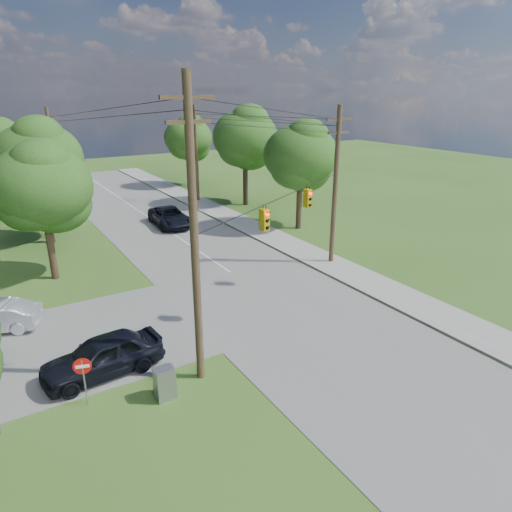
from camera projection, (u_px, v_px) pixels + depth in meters
ground at (295, 350)px, 21.10m from camera, size 140.00×140.00×0.00m
main_road at (272, 300)px, 26.08m from camera, size 10.00×100.00×0.03m
sidewalk_east at (359, 276)px, 29.36m from camera, size 2.60×100.00×0.12m
pole_sw at (194, 235)px, 17.03m from camera, size 2.00×0.32×12.00m
pole_ne at (335, 185)px, 30.01m from camera, size 2.00×0.32×10.50m
pole_north_e at (196, 153)px, 47.76m from camera, size 2.00×0.32×10.00m
pole_north_w at (55, 164)px, 40.94m from camera, size 2.00×0.32×10.00m
power_lines at (208, 128)px, 27.96m from camera, size 13.93×29.62×4.93m
traffic_signals at (288, 208)px, 24.02m from camera, size 4.91×3.27×1.05m
tree_w_near at (41, 187)px, 27.17m from camera, size 6.00×6.00×8.40m
tree_w_mid at (39, 158)px, 33.85m from camera, size 6.40×6.40×9.22m
tree_w_far at (0, 150)px, 41.00m from camera, size 6.00×6.00×8.73m
tree_e_near at (301, 156)px, 37.68m from camera, size 6.20×6.20×8.81m
tree_e_mid at (245, 137)px, 45.71m from camera, size 6.60×6.60×9.64m
tree_e_far at (188, 138)px, 55.18m from camera, size 5.80×5.80×8.32m
car_cross_dark at (103, 356)px, 19.04m from camera, size 5.16×2.44×1.71m
car_main_north at (170, 217)px, 40.17m from camera, size 3.00×5.94×1.61m
control_cabinet at (165, 383)px, 17.59m from camera, size 0.77×0.57×1.36m
do_not_enter_sign at (83, 371)px, 16.93m from camera, size 0.67×0.21×2.05m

